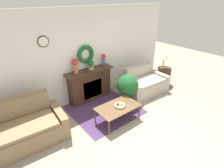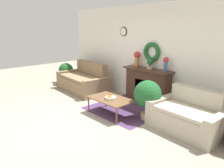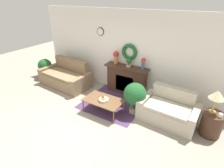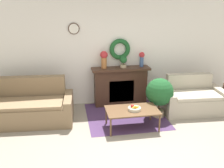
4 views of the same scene
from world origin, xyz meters
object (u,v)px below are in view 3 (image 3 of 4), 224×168
(couch_left, at_px, (66,77))
(potted_plant_floor_by_loveseat, at_px, (135,95))
(side_table_by_loveseat, at_px, (211,124))
(vase_on_mantel_left, at_px, (116,57))
(loveseat_right, at_px, (168,110))
(fruit_bowl, at_px, (104,99))
(potted_plant_on_mantel, at_px, (129,62))
(coffee_table, at_px, (103,101))
(table_lamp, at_px, (217,95))
(vase_on_mantel_right, at_px, (143,63))
(mug, at_px, (221,116))
(potted_plant_floor_by_couch, at_px, (45,66))
(fireplace, at_px, (126,80))

(couch_left, bearing_deg, potted_plant_floor_by_loveseat, -1.69)
(couch_left, relative_size, potted_plant_floor_by_loveseat, 2.12)
(side_table_by_loveseat, distance_m, vase_on_mantel_left, 3.33)
(loveseat_right, relative_size, fruit_bowl, 5.66)
(vase_on_mantel_left, relative_size, potted_plant_on_mantel, 1.48)
(coffee_table, height_order, table_lamp, table_lamp)
(table_lamp, height_order, potted_plant_on_mantel, potted_plant_on_mantel)
(couch_left, distance_m, vase_on_mantel_left, 2.10)
(vase_on_mantel_right, bearing_deg, fruit_bowl, -111.09)
(mug, height_order, potted_plant_floor_by_couch, potted_plant_floor_by_couch)
(fireplace, bearing_deg, loveseat_right, -24.39)
(fireplace, xyz_separation_m, mug, (2.78, -0.87, 0.16))
(fireplace, bearing_deg, potted_plant_floor_by_loveseat, -51.79)
(coffee_table, relative_size, fruit_bowl, 4.07)
(fireplace, distance_m, fruit_bowl, 1.40)
(vase_on_mantel_right, bearing_deg, coffee_table, -112.86)
(couch_left, relative_size, potted_plant_on_mantel, 6.68)
(table_lamp, xyz_separation_m, potted_plant_on_mantel, (-2.55, 0.72, 0.09))
(fireplace, height_order, couch_left, fireplace)
(potted_plant_floor_by_couch, distance_m, potted_plant_floor_by_loveseat, 4.11)
(loveseat_right, bearing_deg, side_table_by_loveseat, 1.24)
(potted_plant_on_mantel, bearing_deg, loveseat_right, -24.87)
(fruit_bowl, distance_m, potted_plant_floor_by_couch, 3.48)
(couch_left, xyz_separation_m, mug, (4.98, -0.25, 0.33))
(couch_left, distance_m, side_table_by_loveseat, 4.88)
(couch_left, distance_m, fruit_bowl, 2.34)
(couch_left, relative_size, side_table_by_loveseat, 3.23)
(coffee_table, distance_m, vase_on_mantel_right, 1.70)
(fireplace, distance_m, side_table_by_loveseat, 2.79)
(fruit_bowl, distance_m, vase_on_mantel_right, 1.68)
(coffee_table, relative_size, side_table_by_loveseat, 1.81)
(potted_plant_floor_by_couch, bearing_deg, fireplace, 9.66)
(fireplace, height_order, fruit_bowl, fireplace)
(loveseat_right, xyz_separation_m, vase_on_mantel_left, (-2.06, 0.75, 0.94))
(side_table_by_loveseat, relative_size, potted_plant_on_mantel, 2.07)
(table_lamp, bearing_deg, loveseat_right, -179.58)
(vase_on_mantel_left, bearing_deg, potted_plant_on_mantel, -2.35)
(couch_left, xyz_separation_m, vase_on_mantel_left, (1.78, 0.63, 0.91))
(loveseat_right, bearing_deg, vase_on_mantel_left, 163.53)
(fireplace, relative_size, mug, 15.88)
(coffee_table, relative_size, vase_on_mantel_left, 2.53)
(side_table_by_loveseat, relative_size, potted_plant_floor_by_loveseat, 0.66)
(coffee_table, xyz_separation_m, vase_on_mantel_left, (-0.39, 1.37, 0.85))
(loveseat_right, distance_m, fruit_bowl, 1.78)
(fruit_bowl, distance_m, table_lamp, 2.76)
(loveseat_right, height_order, mug, loveseat_right)
(coffee_table, bearing_deg, fruit_bowl, -46.89)
(couch_left, relative_size, coffee_table, 1.79)
(table_lamp, xyz_separation_m, potted_plant_floor_by_loveseat, (-1.89, -0.18, -0.47))
(fruit_bowl, bearing_deg, potted_plant_on_mantel, 87.31)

